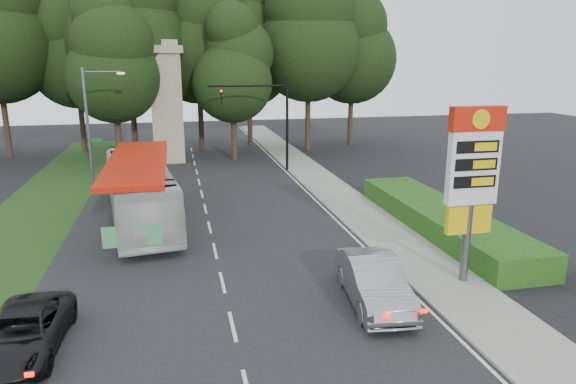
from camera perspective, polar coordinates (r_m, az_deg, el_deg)
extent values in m
plane|color=black|center=(16.97, -5.97, -15.49)|extent=(120.00, 120.00, 0.00)
cube|color=black|center=(27.98, -8.86, -3.29)|extent=(14.00, 80.00, 0.02)
cube|color=gray|center=(29.67, 7.75, -2.12)|extent=(3.00, 80.00, 0.12)
cube|color=#193814|center=(34.65, -25.43, -1.09)|extent=(5.00, 50.00, 0.02)
cube|color=#204412|center=(27.26, 16.63, -2.91)|extent=(3.00, 14.00, 1.20)
cylinder|color=#59595E|center=(20.94, 19.18, -5.48)|extent=(0.32, 0.32, 3.20)
cube|color=#E2B50B|center=(20.63, 19.41, -2.86)|extent=(1.80, 0.25, 1.10)
cube|color=silver|center=(20.16, 19.88, 2.58)|extent=(2.00, 0.35, 2.80)
cube|color=#B71A09|center=(19.89, 20.32, 7.66)|extent=(2.10, 0.40, 0.90)
cylinder|color=#E2B50B|center=(19.71, 20.66, 7.57)|extent=(0.70, 0.05, 0.70)
cube|color=black|center=(19.86, 20.36, 4.72)|extent=(1.70, 0.04, 0.45)
cube|color=black|center=(19.97, 20.20, 2.89)|extent=(1.70, 0.04, 0.45)
cube|color=black|center=(20.10, 20.04, 1.07)|extent=(1.70, 0.04, 0.45)
cylinder|color=black|center=(39.86, -0.10, 7.45)|extent=(0.20, 0.20, 7.20)
cylinder|color=black|center=(39.08, -4.49, 11.68)|extent=(6.00, 0.14, 0.14)
imported|color=black|center=(38.86, -7.46, 11.22)|extent=(0.18, 0.22, 1.10)
sphere|color=#FF0C05|center=(38.71, -7.43, 11.06)|extent=(0.18, 0.18, 0.18)
cylinder|color=#59595E|center=(37.35, -21.33, 6.62)|extent=(0.20, 0.20, 8.00)
cylinder|color=#59595E|center=(36.92, -19.99, 12.43)|extent=(2.40, 0.12, 0.12)
cube|color=#FFE599|center=(36.80, -18.08, 12.43)|extent=(0.50, 0.22, 0.14)
cube|color=#0C591E|center=(37.38, -20.54, 5.45)|extent=(0.85, 0.04, 0.22)
cube|color=#0C591E|center=(37.93, -21.09, 5.06)|extent=(0.04, 0.85, 0.22)
cube|color=gray|center=(44.82, -13.26, 9.00)|extent=(2.50, 2.50, 9.00)
cube|color=gray|center=(44.65, -13.62, 15.14)|extent=(3.00, 3.00, 0.60)
cube|color=gray|center=(44.67, -13.66, 15.78)|extent=(2.20, 2.20, 0.50)
cylinder|color=#2D2116|center=(51.98, -28.85, 6.81)|extent=(0.50, 0.50, 6.30)
cylinder|color=#2D2116|center=(52.65, -21.89, 7.13)|extent=(0.50, 0.50, 5.40)
sphere|color=black|center=(52.34, -22.47, 13.16)|extent=(8.40, 8.40, 8.40)
sphere|color=black|center=(52.41, -22.80, 16.42)|extent=(7.20, 7.20, 7.20)
cylinder|color=#2D2116|center=(48.05, -16.76, 7.60)|extent=(0.50, 0.50, 6.48)
sphere|color=black|center=(47.79, -17.35, 15.55)|extent=(10.08, 10.08, 10.08)
cylinder|color=#2D2116|center=(50.01, -9.66, 7.94)|extent=(0.50, 0.50, 5.94)
sphere|color=black|center=(49.71, -9.96, 14.95)|extent=(9.24, 9.24, 9.24)
sphere|color=black|center=(49.86, -10.13, 18.74)|extent=(7.92, 7.92, 7.92)
cylinder|color=#2D2116|center=(52.51, -4.26, 8.01)|extent=(0.50, 0.50, 5.22)
sphere|color=black|center=(52.19, -4.37, 13.87)|extent=(8.12, 8.12, 8.12)
sphere|color=black|center=(52.24, -4.43, 17.05)|extent=(6.96, 6.96, 6.96)
sphere|color=black|center=(52.42, -4.49, 19.74)|extent=(5.22, 5.22, 5.22)
cylinder|color=#2D2116|center=(49.55, 2.21, 8.18)|extent=(0.50, 0.50, 6.12)
sphere|color=black|center=(49.27, 2.28, 15.47)|extent=(9.52, 9.52, 9.52)
sphere|color=black|center=(49.45, 2.32, 19.41)|extent=(8.16, 8.16, 8.16)
cylinder|color=#2D2116|center=(52.94, 6.94, 8.19)|extent=(0.50, 0.50, 5.58)
sphere|color=black|center=(52.64, 7.14, 14.41)|extent=(8.68, 8.68, 8.68)
sphere|color=black|center=(52.74, 7.25, 17.78)|extent=(7.44, 7.44, 7.44)
cylinder|color=#2D2116|center=(44.30, -18.31, 5.78)|extent=(0.50, 0.50, 4.68)
sphere|color=black|center=(43.89, -18.81, 11.99)|extent=(7.28, 7.28, 7.28)
sphere|color=black|center=(43.89, -19.09, 15.38)|extent=(6.24, 6.24, 6.24)
sphere|color=black|center=(44.01, -19.34, 18.24)|extent=(4.68, 4.68, 4.68)
cylinder|color=#2D2116|center=(44.87, -6.02, 6.30)|extent=(0.50, 0.50, 4.32)
sphere|color=black|center=(44.46, -6.17, 11.97)|extent=(6.72, 6.72, 6.72)
sphere|color=black|center=(44.43, -6.26, 15.06)|extent=(5.76, 5.76, 5.76)
sphere|color=black|center=(44.50, -6.33, 17.69)|extent=(4.32, 4.32, 4.32)
imported|color=silver|center=(28.37, -16.17, 0.12)|extent=(4.52, 12.57, 3.42)
imported|color=#95989C|center=(18.71, 9.52, -9.76)|extent=(2.27, 5.23, 1.67)
imported|color=black|center=(17.52, -27.38, -13.70)|extent=(2.41, 4.82, 1.31)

